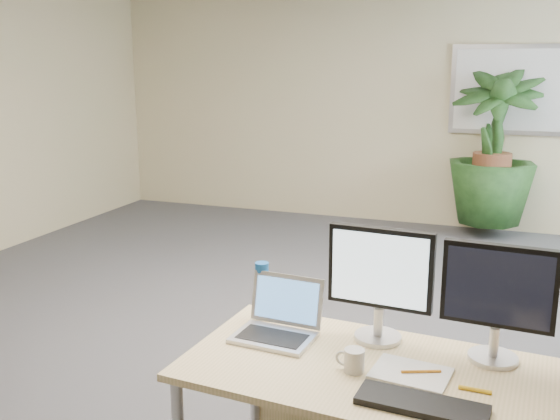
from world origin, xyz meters
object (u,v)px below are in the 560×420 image
(floor_plant, at_px, (491,167))
(laptop, at_px, (279,321))
(monitor_left, at_px, (380,277))
(monitor_right, at_px, (498,295))
(desk, at_px, (424,400))

(floor_plant, bearing_deg, laptop, -98.90)
(monitor_left, distance_m, laptop, 0.47)
(floor_plant, relative_size, monitor_left, 3.10)
(monitor_left, xyz_separation_m, monitor_right, (0.46, -0.03, -0.01))
(desk, bearing_deg, floor_plant, 88.87)
(monitor_left, relative_size, laptop, 1.39)
(floor_plant, height_order, monitor_left, floor_plant)
(monitor_right, bearing_deg, desk, -150.29)
(desk, distance_m, monitor_left, 0.50)
(desk, bearing_deg, laptop, 173.02)
(monitor_left, height_order, monitor_right, monitor_left)
(desk, xyz_separation_m, laptop, (-0.63, 0.08, 0.20))
(desk, distance_m, laptop, 0.66)
(monitor_right, bearing_deg, floor_plant, 91.86)
(floor_plant, height_order, laptop, floor_plant)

